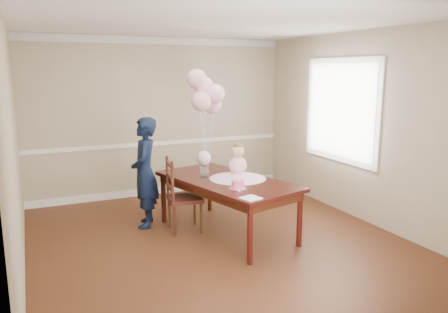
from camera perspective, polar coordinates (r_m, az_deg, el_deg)
floor at (r=5.64m, az=-0.61°, el=-11.17°), size 4.50×5.00×0.00m
ceiling at (r=5.24m, az=-0.68°, el=17.28°), size 4.50×5.00×0.02m
wall_back at (r=7.61m, az=-8.28°, el=5.09°), size 4.50×0.02×2.70m
wall_front at (r=3.19m, az=17.78°, el=-3.78°), size 4.50×0.02×2.70m
wall_left at (r=4.84m, az=-25.83°, el=0.61°), size 0.02×5.00×2.70m
wall_right at (r=6.50m, az=17.86°, el=3.64°), size 0.02×5.00×2.70m
chair_rail_trim at (r=7.66m, az=-8.16°, el=1.74°), size 4.50×0.02×0.07m
crown_molding at (r=7.57m, az=-8.53°, el=14.76°), size 4.50×0.02×0.12m
baseboard_trim at (r=7.84m, az=-7.99°, el=-4.33°), size 4.50×0.02×0.12m
window_frame at (r=6.84m, az=15.01°, el=5.84°), size 0.02×1.66×1.56m
window_blinds at (r=6.83m, az=14.90°, el=5.83°), size 0.01×1.50×1.40m
dining_table_top at (r=5.73m, az=0.34°, el=-3.24°), size 1.47×2.16×0.05m
table_apron at (r=5.75m, az=0.34°, el=-3.95°), size 1.34×2.04×0.10m
table_leg_fl at (r=4.93m, az=3.42°, el=-10.22°), size 0.08×0.08×0.69m
table_leg_fr at (r=5.50m, az=9.86°, el=-8.08°), size 0.08×0.08×0.69m
table_leg_bl at (r=6.31m, az=-7.89°, el=-5.47°), size 0.08×0.08×0.69m
table_leg_br at (r=6.76m, az=-1.88°, el=-4.23°), size 0.08×0.08×0.69m
baby_skirt at (r=5.77m, az=1.79°, el=-2.38°), size 0.92×0.92×0.10m
baby_torso at (r=5.74m, az=1.80°, el=-1.14°), size 0.24×0.24×0.24m
baby_head at (r=5.70m, az=1.81°, el=0.70°), size 0.17×0.17×0.17m
baby_hair at (r=5.69m, az=1.81°, el=1.29°), size 0.12×0.12×0.12m
cake_platter at (r=5.27m, az=1.78°, el=-4.21°), size 0.27×0.27×0.01m
birthday_cake at (r=5.26m, az=1.78°, el=-3.65°), size 0.18×0.18×0.10m
cake_flower_a at (r=5.24m, az=1.79°, el=-2.97°), size 0.03×0.03×0.03m
cake_flower_b at (r=5.28m, az=1.89°, el=-2.88°), size 0.03×0.03×0.03m
rose_vase_near at (r=5.84m, az=-2.63°, el=-1.92°), size 0.12×0.12×0.16m
roses_near at (r=5.81m, az=-2.65°, el=-0.21°), size 0.19×0.19×0.19m
napkin at (r=4.89m, az=3.52°, el=-5.43°), size 0.24×0.24×0.01m
balloon_weight at (r=6.20m, az=-2.17°, el=-1.81°), size 0.05×0.05×0.02m
balloon_a at (r=5.99m, az=-2.99°, el=7.21°), size 0.28×0.28×0.28m
balloon_b at (r=6.07m, az=-1.21°, el=8.20°), size 0.28×0.28×0.28m
balloon_c at (r=6.13m, az=-2.66°, el=9.15°), size 0.28×0.28×0.28m
balloon_d at (r=6.09m, az=-3.54°, el=10.06°), size 0.28×0.28×0.28m
balloon_e at (r=6.21m, az=-1.58°, el=6.90°), size 0.28×0.28×0.28m
balloon_ribbon_a at (r=6.09m, az=-2.56°, el=1.93°), size 0.09×0.03×0.83m
balloon_ribbon_b at (r=6.12m, az=-1.69°, el=2.46°), size 0.11×0.03×0.92m
balloon_ribbon_c at (r=6.15m, az=-2.41°, el=2.96°), size 0.01×0.10×1.02m
balloon_ribbon_d at (r=6.12m, az=-2.84°, el=3.38°), size 0.11×0.08×1.12m
balloon_ribbon_e at (r=6.20m, az=-1.87°, el=1.87°), size 0.12×0.11×0.77m
dining_chair_seat at (r=5.93m, az=-5.13°, el=-5.51°), size 0.48×0.48×0.05m
chair_leg_fl at (r=5.80m, az=-6.43°, el=-8.34°), size 0.04×0.04×0.43m
chair_leg_fr at (r=5.87m, az=-2.99°, el=-8.02°), size 0.04×0.04×0.43m
chair_leg_bl at (r=6.13m, az=-7.10°, el=-7.26°), size 0.04×0.04×0.43m
chair_leg_br at (r=6.20m, az=-3.84°, el=-6.98°), size 0.04×0.04×0.43m
chair_back_post_l at (r=5.64m, az=-6.74°, el=-3.38°), size 0.04×0.04×0.55m
chair_back_post_r at (r=5.98m, az=-7.41°, el=-2.55°), size 0.04×0.04×0.55m
chair_slat_low at (r=5.84m, az=-7.06°, el=-4.08°), size 0.07×0.40×0.05m
chair_slat_mid at (r=5.80m, az=-7.09°, el=-2.57°), size 0.07×0.40×0.05m
chair_slat_top at (r=5.77m, az=-7.13°, el=-1.04°), size 0.07×0.40×0.05m
woman at (r=6.10m, az=-10.30°, el=-2.07°), size 0.52×0.64×1.52m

